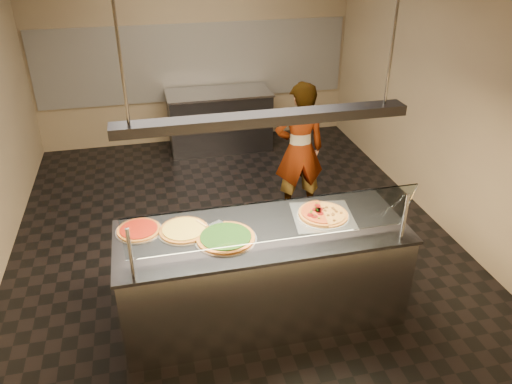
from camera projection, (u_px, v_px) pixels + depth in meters
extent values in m
cube|color=black|center=(232.00, 233.00, 5.96)|extent=(5.00, 6.00, 0.02)
cube|color=#9C8965|center=(194.00, 49.00, 7.81)|extent=(5.00, 0.02, 3.00)
cube|color=#9C8965|center=(333.00, 299.00, 2.67)|extent=(5.00, 0.02, 3.00)
cube|color=#9C8965|center=(443.00, 96.00, 5.75)|extent=(0.02, 6.00, 3.00)
cube|color=silver|center=(195.00, 62.00, 7.88)|extent=(4.90, 0.02, 1.20)
cube|color=#B7B7BC|center=(262.00, 275.00, 4.53)|extent=(2.49, 0.90, 0.90)
cube|color=#323236|center=(263.00, 232.00, 4.30)|extent=(2.53, 0.94, 0.03)
cylinder|color=#B7B7BC|center=(131.00, 254.00, 3.63)|extent=(0.03, 0.03, 0.44)
cylinder|color=#B7B7BC|center=(405.00, 217.00, 4.07)|extent=(0.03, 0.03, 0.44)
cube|color=white|center=(274.00, 222.00, 3.86)|extent=(2.29, 0.18, 0.47)
cube|color=silver|center=(323.00, 216.00, 4.50)|extent=(0.60, 0.60, 0.01)
cylinder|color=silver|center=(323.00, 215.00, 4.50)|extent=(0.47, 0.47, 0.01)
cylinder|color=#4C0707|center=(317.00, 205.00, 4.57)|extent=(0.06, 0.06, 0.01)
cylinder|color=#4C0707|center=(320.00, 208.00, 4.52)|extent=(0.06, 0.06, 0.01)
cylinder|color=#4C0707|center=(318.00, 209.00, 4.51)|extent=(0.06, 0.06, 0.01)
cylinder|color=#4C0707|center=(315.00, 209.00, 4.51)|extent=(0.06, 0.06, 0.01)
cylinder|color=#4C0707|center=(317.00, 210.00, 4.48)|extent=(0.06, 0.06, 0.01)
cylinder|color=#4C0707|center=(319.00, 211.00, 4.47)|extent=(0.06, 0.06, 0.01)
cylinder|color=#4C0707|center=(310.00, 214.00, 4.42)|extent=(0.06, 0.06, 0.01)
cylinder|color=#4C0707|center=(314.00, 216.00, 4.40)|extent=(0.06, 0.06, 0.01)
cylinder|color=#4C0707|center=(320.00, 213.00, 4.45)|extent=(0.06, 0.06, 0.01)
cube|color=#19590F|center=(316.00, 202.00, 4.61)|extent=(0.02, 0.02, 0.01)
cube|color=#19590F|center=(315.00, 207.00, 4.54)|extent=(0.02, 0.02, 0.01)
cube|color=#19590F|center=(317.00, 210.00, 4.49)|extent=(0.02, 0.02, 0.01)
cube|color=#19590F|center=(311.00, 211.00, 4.48)|extent=(0.02, 0.01, 0.01)
cube|color=#19590F|center=(310.00, 212.00, 4.45)|extent=(0.02, 0.02, 0.01)
cube|color=#19590F|center=(314.00, 215.00, 4.41)|extent=(0.02, 0.02, 0.01)
cube|color=#19590F|center=(319.00, 217.00, 4.37)|extent=(0.02, 0.02, 0.01)
sphere|color=#513014|center=(334.00, 220.00, 4.38)|extent=(0.03, 0.03, 0.03)
sphere|color=#513014|center=(328.00, 215.00, 4.45)|extent=(0.03, 0.03, 0.03)
sphere|color=#513014|center=(333.00, 215.00, 4.45)|extent=(0.03, 0.03, 0.03)
sphere|color=#513014|center=(333.00, 214.00, 4.47)|extent=(0.03, 0.03, 0.03)
sphere|color=#513014|center=(341.00, 212.00, 4.49)|extent=(0.03, 0.03, 0.03)
sphere|color=#513014|center=(336.00, 211.00, 4.51)|extent=(0.03, 0.03, 0.03)
sphere|color=#513014|center=(334.00, 209.00, 4.54)|extent=(0.03, 0.03, 0.03)
sphere|color=#513014|center=(332.00, 208.00, 4.56)|extent=(0.03, 0.03, 0.03)
sphere|color=#513014|center=(325.00, 210.00, 4.52)|extent=(0.03, 0.03, 0.03)
sphere|color=#513014|center=(326.00, 207.00, 4.57)|extent=(0.03, 0.03, 0.03)
sphere|color=#513014|center=(323.00, 208.00, 4.56)|extent=(0.03, 0.03, 0.03)
cylinder|color=silver|center=(226.00, 239.00, 4.18)|extent=(0.52, 0.52, 0.01)
cylinder|color=#95551F|center=(226.00, 237.00, 4.18)|extent=(0.49, 0.49, 0.02)
cylinder|color=black|center=(226.00, 236.00, 4.17)|extent=(0.43, 0.43, 0.01)
cylinder|color=silver|center=(184.00, 231.00, 4.29)|extent=(0.45, 0.45, 0.01)
cylinder|color=#95551F|center=(184.00, 229.00, 4.29)|extent=(0.42, 0.42, 0.02)
cylinder|color=gold|center=(184.00, 228.00, 4.28)|extent=(0.37, 0.37, 0.01)
cylinder|color=silver|center=(139.00, 230.00, 4.29)|extent=(0.40, 0.40, 0.01)
cylinder|color=#95551F|center=(139.00, 229.00, 4.29)|extent=(0.37, 0.37, 0.02)
cylinder|color=#820704|center=(139.00, 228.00, 4.28)|extent=(0.32, 0.32, 0.01)
cube|color=#B7B7BC|center=(217.00, 224.00, 4.33)|extent=(0.17, 0.16, 0.00)
cylinder|color=tan|center=(201.00, 223.00, 4.35)|extent=(0.09, 0.13, 0.02)
cube|color=#323236|center=(220.00, 121.00, 7.98)|extent=(1.59, 0.70, 0.90)
cube|color=#B7B7BC|center=(218.00, 93.00, 7.75)|extent=(1.63, 0.74, 0.03)
imported|color=#2D2835|center=(299.00, 150.00, 6.02)|extent=(0.62, 0.42, 1.69)
cube|color=#323236|center=(264.00, 119.00, 3.81)|extent=(2.30, 0.18, 0.08)
cylinder|color=#B7B7BC|center=(120.00, 54.00, 3.34)|extent=(0.02, 0.02, 1.01)
cylinder|color=#B7B7BC|center=(393.00, 39.00, 3.75)|extent=(0.02, 0.02, 1.01)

